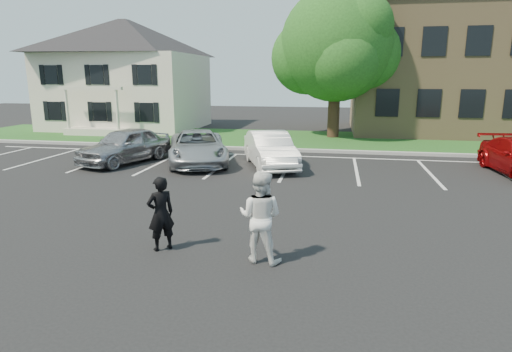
% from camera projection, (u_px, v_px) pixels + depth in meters
% --- Properties ---
extents(ground_plane, '(90.00, 90.00, 0.00)m').
position_uv_depth(ground_plane, '(248.00, 237.00, 10.05)').
color(ground_plane, black).
rests_on(ground_plane, ground).
extents(curb, '(40.00, 0.30, 0.15)m').
position_uv_depth(curb, '(296.00, 150.00, 21.52)').
color(curb, '#969691').
rests_on(curb, ground).
extents(grass_strip, '(44.00, 8.00, 0.08)m').
position_uv_depth(grass_strip, '(303.00, 140.00, 25.35)').
color(grass_strip, '#184714').
rests_on(grass_strip, ground).
extents(stall_lines, '(34.00, 5.36, 0.01)m').
position_uv_depth(stall_lines, '(322.00, 164.00, 18.36)').
color(stall_lines, silver).
rests_on(stall_lines, ground).
extents(house, '(10.30, 9.22, 7.60)m').
position_uv_depth(house, '(127.00, 75.00, 30.64)').
color(house, beige).
rests_on(house, ground).
extents(tree, '(7.80, 7.20, 8.80)m').
position_uv_depth(tree, '(338.00, 48.00, 25.16)').
color(tree, black).
rests_on(tree, ground).
extents(man_black_suit, '(0.70, 0.69, 1.63)m').
position_uv_depth(man_black_suit, '(161.00, 214.00, 9.16)').
color(man_black_suit, black).
rests_on(man_black_suit, ground).
extents(man_white_shirt, '(1.03, 0.86, 1.88)m').
position_uv_depth(man_white_shirt, '(260.00, 217.00, 8.56)').
color(man_white_shirt, white).
rests_on(man_white_shirt, ground).
extents(car_silver_west, '(3.15, 4.82, 1.53)m').
position_uv_depth(car_silver_west, '(125.00, 145.00, 18.61)').
color(car_silver_west, '#9E9EA3').
rests_on(car_silver_west, ground).
extents(car_silver_minivan, '(3.95, 5.61, 1.42)m').
position_uv_depth(car_silver_minivan, '(198.00, 147.00, 18.43)').
color(car_silver_minivan, '#ACAEB3').
rests_on(car_silver_minivan, ground).
extents(car_white_sedan, '(3.02, 4.67, 1.45)m').
position_uv_depth(car_white_sedan, '(270.00, 150.00, 17.75)').
color(car_white_sedan, white).
rests_on(car_white_sedan, ground).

